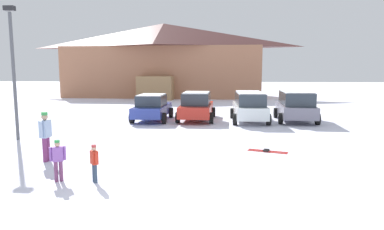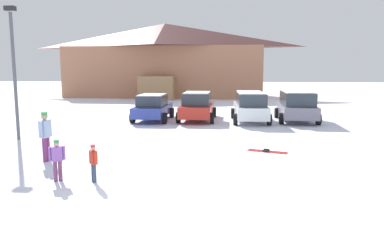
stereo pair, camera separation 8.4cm
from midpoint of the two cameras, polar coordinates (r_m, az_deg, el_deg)
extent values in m
plane|color=white|center=(7.79, -8.00, -15.63)|extent=(160.00, 160.00, 0.00)
cube|color=#A76E4E|center=(39.77, -4.74, 7.12)|extent=(21.84, 8.37, 5.55)
pyramid|color=#502B29|center=(39.96, -4.81, 13.04)|extent=(22.47, 8.99, 2.70)
cube|color=#9E784D|center=(35.30, -6.17, 4.50)|extent=(3.67, 1.95, 2.40)
cube|color=#30409B|center=(20.93, -6.72, 0.81)|extent=(1.84, 4.17, 0.59)
cube|color=#2D3842|center=(20.67, -6.86, 2.41)|extent=(1.58, 2.19, 0.62)
cube|color=white|center=(20.64, -6.88, 3.36)|extent=(1.47, 2.08, 0.06)
cylinder|color=black|center=(22.41, -8.35, 0.46)|extent=(0.24, 0.65, 0.64)
cylinder|color=black|center=(22.04, -3.63, 0.41)|extent=(0.24, 0.65, 0.64)
cylinder|color=black|center=(19.96, -10.11, -0.44)|extent=(0.24, 0.65, 0.64)
cylinder|color=black|center=(19.54, -4.82, -0.52)|extent=(0.24, 0.65, 0.64)
cube|color=red|center=(20.94, 0.68, 0.94)|extent=(1.97, 4.56, 0.65)
cube|color=#2D3842|center=(20.65, 0.62, 2.72)|extent=(1.67, 2.39, 0.69)
cube|color=white|center=(20.62, 0.62, 3.77)|extent=(1.56, 2.27, 0.06)
cylinder|color=black|center=(22.46, -1.45, 0.56)|extent=(0.24, 0.65, 0.64)
cylinder|color=black|center=(22.29, 3.50, 0.49)|extent=(0.24, 0.65, 0.64)
cylinder|color=black|center=(19.73, -2.51, -0.43)|extent=(0.24, 0.65, 0.64)
cylinder|color=black|center=(19.53, 3.12, -0.51)|extent=(0.24, 0.65, 0.64)
cube|color=white|center=(20.54, 9.41, 0.78)|extent=(1.76, 4.38, 0.70)
cube|color=#2D3842|center=(20.39, 9.48, 2.68)|extent=(1.55, 3.33, 0.69)
cube|color=white|center=(20.36, 9.50, 3.74)|extent=(1.44, 3.17, 0.06)
cylinder|color=black|center=(21.85, 6.60, 0.31)|extent=(0.23, 0.64, 0.64)
cylinder|color=black|center=(22.03, 11.43, 0.27)|extent=(0.23, 0.64, 0.64)
cylinder|color=black|center=(19.17, 7.04, -0.71)|extent=(0.23, 0.64, 0.64)
cylinder|color=black|center=(19.38, 12.54, -0.74)|extent=(0.23, 0.64, 0.64)
cube|color=gray|center=(21.36, 16.75, 0.79)|extent=(2.14, 4.35, 0.68)
cube|color=#2D3842|center=(21.21, 16.86, 2.68)|extent=(1.86, 3.32, 0.75)
cube|color=white|center=(21.18, 16.90, 3.77)|extent=(1.73, 3.15, 0.06)
cylinder|color=black|center=(22.56, 13.67, 0.37)|extent=(0.26, 0.65, 0.64)
cylinder|color=black|center=(22.86, 18.70, 0.28)|extent=(0.26, 0.65, 0.64)
cylinder|color=black|center=(19.97, 14.44, -0.56)|extent=(0.26, 0.65, 0.64)
cylinder|color=black|center=(20.32, 20.10, -0.65)|extent=(0.26, 0.65, 0.64)
cylinder|color=#6F3A63|center=(10.22, -21.21, -8.70)|extent=(0.10, 0.10, 0.57)
cylinder|color=#6F3A63|center=(10.22, -21.93, -8.74)|extent=(0.10, 0.10, 0.57)
cube|color=#8D58B2|center=(10.10, -21.70, -6.05)|extent=(0.32, 0.28, 0.40)
cylinder|color=#8D58B2|center=(10.10, -20.69, -5.94)|extent=(0.08, 0.08, 0.38)
cylinder|color=#8D58B2|center=(10.10, -22.72, -6.05)|extent=(0.08, 0.08, 0.38)
sphere|color=tan|center=(10.04, -21.78, -4.52)|extent=(0.15, 0.15, 0.15)
cylinder|color=green|center=(10.03, -21.80, -4.08)|extent=(0.14, 0.14, 0.07)
cylinder|color=#2E3F56|center=(9.78, -16.03, -9.38)|extent=(0.09, 0.09, 0.51)
cylinder|color=#2E3F56|center=(9.88, -16.25, -9.21)|extent=(0.09, 0.09, 0.51)
cube|color=red|center=(9.72, -16.23, -6.81)|extent=(0.28, 0.29, 0.36)
cylinder|color=red|center=(9.57, -15.92, -6.97)|extent=(0.07, 0.07, 0.35)
cylinder|color=red|center=(9.86, -16.55, -6.56)|extent=(0.07, 0.07, 0.35)
sphere|color=tan|center=(9.66, -16.29, -5.39)|extent=(0.13, 0.13, 0.13)
cylinder|color=#B1383A|center=(9.64, -16.30, -4.98)|extent=(0.13, 0.13, 0.06)
cylinder|color=#742F63|center=(12.60, -23.07, -5.19)|extent=(0.15, 0.15, 0.82)
cylinder|color=#742F63|center=(12.45, -23.49, -5.36)|extent=(0.15, 0.15, 0.82)
cube|color=#9CB5D5|center=(12.40, -23.45, -2.11)|extent=(0.26, 0.41, 0.58)
cylinder|color=#9CB5D5|center=(12.61, -22.87, -1.86)|extent=(0.11, 0.11, 0.55)
cylinder|color=#9CB5D5|center=(12.18, -24.05, -2.24)|extent=(0.11, 0.11, 0.55)
sphere|color=tan|center=(12.34, -23.54, -0.30)|extent=(0.21, 0.21, 0.21)
cylinder|color=green|center=(12.33, -23.57, 0.22)|extent=(0.20, 0.20, 0.10)
cube|color=red|center=(13.32, 12.39, -5.84)|extent=(1.43, 0.57, 0.02)
cube|color=black|center=(13.32, 12.18, -5.66)|extent=(0.22, 0.14, 0.06)
cube|color=red|center=(13.13, 12.22, -6.04)|extent=(1.43, 0.57, 0.02)
cube|color=black|center=(13.13, 12.01, -5.85)|extent=(0.22, 0.14, 0.06)
cylinder|color=#515459|center=(16.70, -27.67, 5.59)|extent=(0.14, 0.14, 5.47)
cube|color=#232326|center=(16.89, -28.29, 15.40)|extent=(0.44, 0.24, 0.20)
camera|label=1|loc=(0.04, -90.17, -0.02)|focal=32.00mm
camera|label=2|loc=(0.04, 89.83, 0.02)|focal=32.00mm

